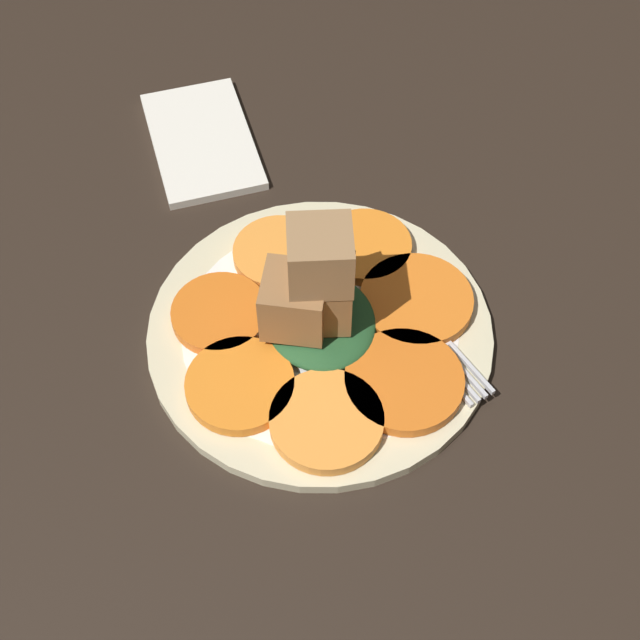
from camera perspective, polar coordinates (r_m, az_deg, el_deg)
name	(u,v)px	position (r cm, az deg, el deg)	size (l,w,h in cm)	color
table_slab	(320,343)	(69.70, 0.00, -1.49)	(120.00, 120.00, 2.00)	black
plate	(320,332)	(68.45, 0.00, -0.77)	(26.47, 26.47, 1.05)	beige
carrot_slice_0	(418,305)	(69.03, 6.31, 0.95)	(8.79, 8.79, 1.00)	orange
carrot_slice_1	(366,247)	(72.39, 2.93, 4.72)	(7.47, 7.47, 1.00)	orange
carrot_slice_2	(279,253)	(71.93, -2.66, 4.29)	(7.37, 7.37, 1.00)	orange
carrot_slice_3	(220,314)	(68.57, -6.44, 0.41)	(7.42, 7.42, 1.00)	orange
carrot_slice_4	(240,385)	(64.82, -5.15, -4.17)	(7.96, 7.96, 1.00)	orange
carrot_slice_5	(327,421)	(63.08, 0.42, -6.46)	(8.15, 8.15, 1.00)	orange
carrot_slice_6	(404,381)	(65.02, 5.41, -3.92)	(8.73, 8.73, 1.00)	orange
center_pile	(316,295)	(64.53, -0.29, 1.61)	(9.30, 9.15, 10.75)	#235128
fork	(407,314)	(68.83, 5.59, 0.42)	(19.00, 7.21, 0.40)	silver
napkin	(202,141)	(83.33, -7.56, 11.32)	(14.62, 8.77, 0.80)	silver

